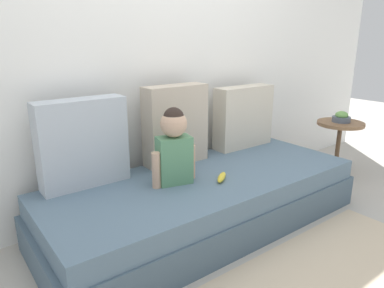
# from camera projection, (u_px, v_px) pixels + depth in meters

# --- Properties ---
(ground_plane) EXTENTS (12.00, 12.00, 0.00)m
(ground_plane) POSITION_uv_depth(u_px,v_px,m) (205.00, 224.00, 2.52)
(ground_plane) COLOR #B2ADA3
(back_wall) EXTENTS (5.46, 0.10, 2.21)m
(back_wall) POSITION_uv_depth(u_px,v_px,m) (157.00, 61.00, 2.65)
(back_wall) COLOR white
(back_wall) RESTS_ON ground
(couch) EXTENTS (2.26, 0.90, 0.36)m
(couch) POSITION_uv_depth(u_px,v_px,m) (205.00, 201.00, 2.47)
(couch) COLOR #495F70
(couch) RESTS_ON ground
(throw_pillow_left) EXTENTS (0.55, 0.16, 0.55)m
(throw_pillow_left) POSITION_uv_depth(u_px,v_px,m) (83.00, 143.00, 2.20)
(throw_pillow_left) COLOR #B2BCC6
(throw_pillow_left) RESTS_ON couch
(throw_pillow_center) EXTENTS (0.49, 0.16, 0.58)m
(throw_pillow_center) POSITION_uv_depth(u_px,v_px,m) (176.00, 125.00, 2.60)
(throw_pillow_center) COLOR #C1B29E
(throw_pillow_center) RESTS_ON couch
(throw_pillow_right) EXTENTS (0.55, 0.16, 0.52)m
(throw_pillow_right) POSITION_uv_depth(u_px,v_px,m) (243.00, 117.00, 3.02)
(throw_pillow_right) COLOR beige
(throw_pillow_right) RESTS_ON couch
(toddler) EXTENTS (0.33, 0.18, 0.50)m
(toddler) POSITION_uv_depth(u_px,v_px,m) (174.00, 145.00, 2.24)
(toddler) COLOR #568E66
(toddler) RESTS_ON couch
(banana) EXTENTS (0.16, 0.14, 0.04)m
(banana) POSITION_uv_depth(u_px,v_px,m) (222.00, 177.00, 2.34)
(banana) COLOR yellow
(banana) RESTS_ON couch
(side_table) EXTENTS (0.41, 0.41, 0.53)m
(side_table) POSITION_uv_depth(u_px,v_px,m) (339.00, 135.00, 3.26)
(side_table) COLOR brown
(side_table) RESTS_ON ground
(fruit_bowl) EXTENTS (0.16, 0.16, 0.10)m
(fruit_bowl) POSITION_uv_depth(u_px,v_px,m) (341.00, 118.00, 3.21)
(fruit_bowl) COLOR #4C5666
(fruit_bowl) RESTS_ON side_table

